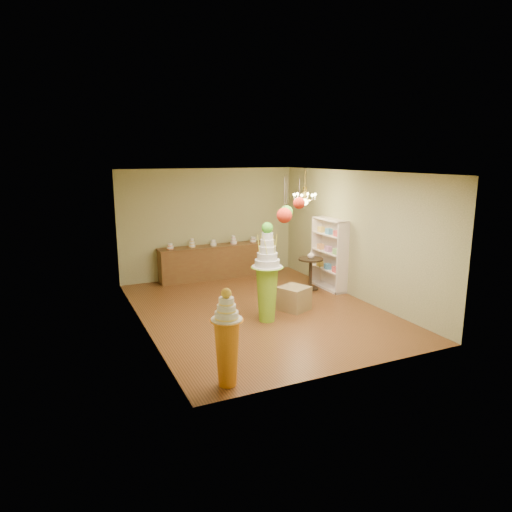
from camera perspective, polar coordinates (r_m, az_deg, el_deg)
name	(u,v)px	position (r m, az deg, el deg)	size (l,w,h in m)	color
floor	(259,310)	(10.13, 0.37, -6.76)	(6.50, 6.50, 0.00)	brown
ceiling	(259,172)	(9.58, 0.39, 10.46)	(6.50, 6.50, 0.00)	white
wall_back	(209,223)	(12.72, -5.85, 4.09)	(5.00, 0.04, 3.00)	#909163
wall_front	(350,280)	(7.01, 11.72, -2.94)	(5.00, 0.04, 3.00)	#909163
wall_left	(141,253)	(8.99, -14.21, 0.32)	(0.04, 6.50, 3.00)	#909163
wall_right	(355,235)	(11.02, 12.25, 2.59)	(0.04, 6.50, 3.00)	#909163
pedestal_green	(267,281)	(9.24, 1.39, -3.15)	(0.80, 0.80, 2.05)	#7EB627
pedestal_orange	(227,345)	(6.78, -3.64, -11.02)	(0.59, 0.59, 1.49)	orange
burlap_riser	(294,298)	(10.11, 4.77, -5.28)	(0.57, 0.57, 0.52)	olive
sideboard	(214,261)	(12.65, -5.33, -0.66)	(3.04, 0.54, 1.16)	brown
shelving_unit	(329,254)	(11.68, 9.14, 0.27)	(0.33, 1.20, 1.80)	beige
round_table	(311,269)	(11.61, 6.83, -1.67)	(0.67, 0.67, 0.80)	black
vase	(311,255)	(11.52, 6.88, 0.15)	(0.18, 0.18, 0.18)	beige
pom_red_left	(284,215)	(8.15, 3.56, 5.10)	(0.28, 0.28, 0.85)	#3F352E
pom_green_mid	(286,212)	(8.55, 3.82, 5.53)	(0.24, 0.24, 0.82)	#3F352E
pom_red_right	(299,203)	(7.69, 5.41, 6.62)	(0.20, 0.20, 0.54)	#3F352E
chandelier	(305,199)	(11.10, 6.10, 7.05)	(0.74, 0.74, 0.85)	gold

